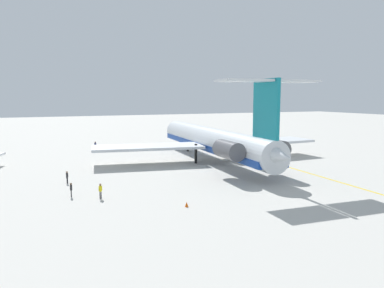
% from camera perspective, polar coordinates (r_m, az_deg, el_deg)
% --- Properties ---
extents(ground, '(358.21, 358.21, 0.00)m').
position_cam_1_polar(ground, '(71.24, 9.76, -2.51)').
color(ground, '#B7B5AD').
extents(main_jetliner, '(48.98, 43.42, 14.26)m').
position_cam_1_polar(main_jetliner, '(68.47, 3.46, 0.48)').
color(main_jetliner, silver).
rests_on(main_jetliner, ground).
extents(ground_crew_near_nose, '(0.29, 0.43, 1.80)m').
position_cam_1_polar(ground_crew_near_nose, '(45.55, -13.65, -6.63)').
color(ground_crew_near_nose, black).
rests_on(ground_crew_near_nose, ground).
extents(ground_crew_near_tail, '(0.37, 0.28, 1.71)m').
position_cam_1_polar(ground_crew_near_tail, '(54.66, -18.32, -4.56)').
color(ground_crew_near_tail, black).
rests_on(ground_crew_near_tail, ground).
extents(ground_crew_portside, '(0.29, 0.41, 1.82)m').
position_cam_1_polar(ground_crew_portside, '(87.57, -14.37, -0.07)').
color(ground_crew_portside, black).
rests_on(ground_crew_portside, ground).
extents(ground_crew_starboard, '(0.42, 0.27, 1.70)m').
position_cam_1_polar(ground_crew_starboard, '(47.27, -17.78, -6.34)').
color(ground_crew_starboard, black).
rests_on(ground_crew_starboard, ground).
extents(safety_cone_nose, '(0.40, 0.40, 0.55)m').
position_cam_1_polar(safety_cone_nose, '(41.31, -0.81, -9.09)').
color(safety_cone_nose, '#EA590F').
rests_on(safety_cone_nose, ground).
extents(taxiway_centreline, '(77.80, 4.77, 0.01)m').
position_cam_1_polar(taxiway_centreline, '(75.05, 9.51, -2.01)').
color(taxiway_centreline, gold).
rests_on(taxiway_centreline, ground).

